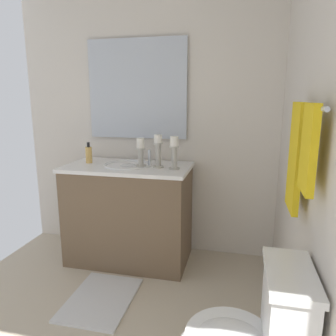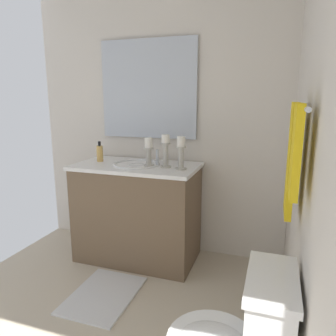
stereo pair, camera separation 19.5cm
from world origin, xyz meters
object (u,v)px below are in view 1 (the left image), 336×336
at_px(candle_holder_tall, 174,152).
at_px(vanity_cabinet, 129,213).
at_px(candle_holder_short, 158,151).
at_px(towel_bar, 310,107).
at_px(bath_mat, 101,299).
at_px(towel_near_vanity, 295,157).
at_px(candle_holder_mid, 141,152).
at_px(mirror, 137,89).
at_px(sink_basin, 128,170).
at_px(towel_center, 309,149).
at_px(soap_bottle, 89,154).

bearing_deg(candle_holder_tall, vanity_cabinet, -97.34).
distance_m(candle_holder_short, towel_bar, 1.39).
bearing_deg(bath_mat, towel_near_vanity, 80.34).
bearing_deg(candle_holder_mid, mirror, -157.77).
xyz_separation_m(towel_near_vanity, bath_mat, (-0.20, -1.19, -1.11)).
distance_m(vanity_cabinet, mirror, 1.09).
relative_size(mirror, bath_mat, 1.50).
bearing_deg(candle_holder_mid, candle_holder_short, 87.01).
relative_size(mirror, towel_near_vanity, 1.67).
height_order(sink_basin, towel_center, towel_center).
xyz_separation_m(towel_near_vanity, towel_center, (0.30, 0.00, 0.09)).
bearing_deg(candle_holder_short, towel_center, 39.68).
height_order(mirror, candle_holder_mid, mirror).
height_order(sink_basin, candle_holder_mid, candle_holder_mid).
distance_m(towel_near_vanity, bath_mat, 1.64).
distance_m(mirror, candle_holder_tall, 0.72).
bearing_deg(towel_center, soap_bottle, -126.58).
height_order(mirror, towel_bar, mirror).
bearing_deg(towel_near_vanity, soap_bottle, -118.82).
relative_size(mirror, soap_bottle, 4.99).
bearing_deg(soap_bottle, mirror, 124.50).
height_order(candle_holder_short, towel_bar, towel_bar).
height_order(soap_bottle, towel_center, towel_center).
height_order(soap_bottle, bath_mat, soap_bottle).
bearing_deg(candle_holder_short, soap_bottle, -94.49).
distance_m(candle_holder_tall, towel_bar, 1.27).
distance_m(mirror, bath_mat, 1.73).
bearing_deg(towel_near_vanity, towel_bar, 6.89).
bearing_deg(soap_bottle, towel_near_vanity, 61.18).
relative_size(mirror, towel_bar, 1.51).
height_order(mirror, towel_near_vanity, mirror).
bearing_deg(mirror, bath_mat, -0.00).
height_order(vanity_cabinet, candle_holder_short, candle_holder_short).
bearing_deg(sink_basin, towel_center, 46.48).
xyz_separation_m(mirror, candle_holder_tall, (0.33, 0.41, -0.49)).
height_order(towel_center, bath_mat, towel_center).
relative_size(candle_holder_mid, bath_mat, 0.39).
height_order(vanity_cabinet, candle_holder_mid, candle_holder_mid).
bearing_deg(candle_holder_mid, bath_mat, -11.17).
distance_m(soap_bottle, towel_bar, 1.92).
xyz_separation_m(candle_holder_tall, towel_near_vanity, (0.77, 0.78, 0.13)).
height_order(mirror, candle_holder_tall, mirror).
xyz_separation_m(vanity_cabinet, sink_basin, (0.00, 0.00, 0.39)).
height_order(candle_holder_tall, candle_holder_short, candle_holder_short).
bearing_deg(vanity_cabinet, mirror, 179.99).
bearing_deg(sink_basin, vanity_cabinet, -90.00).
distance_m(vanity_cabinet, soap_bottle, 0.62).
xyz_separation_m(vanity_cabinet, soap_bottle, (-0.03, -0.37, 0.50)).
xyz_separation_m(vanity_cabinet, bath_mat, (0.62, 0.00, -0.42)).
xyz_separation_m(vanity_cabinet, towel_bar, (0.98, 1.20, 0.94)).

